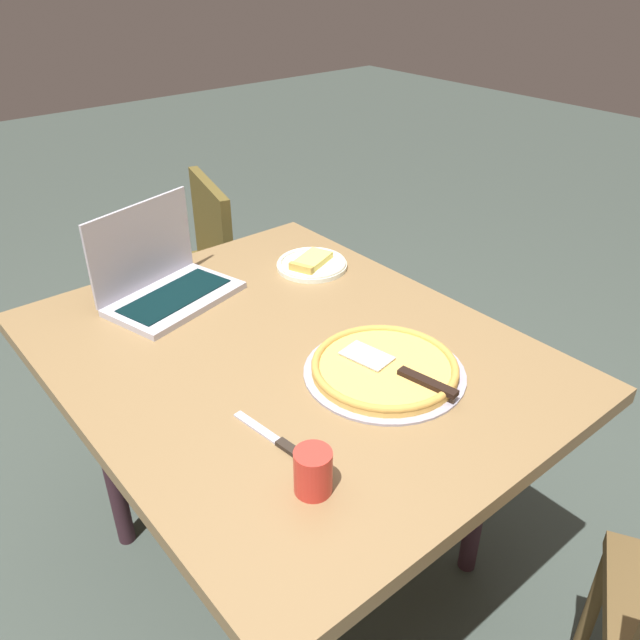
{
  "coord_description": "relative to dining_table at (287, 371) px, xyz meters",
  "views": [
    {
      "loc": [
        1.04,
        -0.75,
        1.59
      ],
      "look_at": [
        0.08,
        0.04,
        0.83
      ],
      "focal_mm": 35.72,
      "sensor_mm": 36.0,
      "label": 1
    }
  ],
  "objects": [
    {
      "name": "pizza_plate",
      "position": [
        -0.3,
        0.32,
        0.08
      ],
      "size": [
        0.21,
        0.21,
        0.04
      ],
      "color": "white",
      "rests_on": "dining_table"
    },
    {
      "name": "table_knife",
      "position": [
        0.26,
        -0.21,
        0.07
      ],
      "size": [
        0.22,
        0.04,
        0.01
      ],
      "color": "#BAB6CB",
      "rests_on": "dining_table"
    },
    {
      "name": "drink_cup",
      "position": [
        0.4,
        -0.24,
        0.11
      ],
      "size": [
        0.07,
        0.07,
        0.09
      ],
      "color": "red",
      "rests_on": "dining_table"
    },
    {
      "name": "dining_table",
      "position": [
        0.0,
        0.0,
        0.0
      ],
      "size": [
        1.24,
        1.0,
        0.73
      ],
      "color": "olive",
      "rests_on": "ground_plane"
    },
    {
      "name": "chair_near",
      "position": [
        -1.0,
        0.24,
        -0.19
      ],
      "size": [
        0.54,
        0.54,
        0.81
      ],
      "color": "brown",
      "rests_on": "ground_plane"
    },
    {
      "name": "pizza_tray",
      "position": [
        0.22,
        0.11,
        0.08
      ],
      "size": [
        0.37,
        0.37,
        0.03
      ],
      "color": "#9A96A8",
      "rests_on": "dining_table"
    },
    {
      "name": "ground_plane",
      "position": [
        0.0,
        0.0,
        -0.67
      ],
      "size": [
        12.0,
        12.0,
        0.0
      ],
      "primitive_type": "plane",
      "color": "#39423C"
    },
    {
      "name": "laptop",
      "position": [
        -0.42,
        -0.1,
        0.12
      ],
      "size": [
        0.3,
        0.39,
        0.25
      ],
      "color": "#B2AFBD",
      "rests_on": "dining_table"
    }
  ]
}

